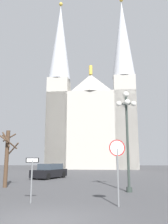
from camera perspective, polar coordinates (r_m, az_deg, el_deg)
ground_plane at (r=8.54m, az=-10.26°, el=-24.73°), size 120.00×120.00×0.00m
cathedral at (r=48.37m, az=2.08°, el=-1.21°), size 17.80×13.95×35.06m
stop_sign at (r=10.65m, az=8.11°, el=-11.34°), size 0.71×0.22×2.84m
one_way_arrow_sign at (r=11.63m, az=-12.57°, el=-14.52°), size 0.61×0.14×2.05m
street_lamp at (r=15.28m, az=10.39°, el=-3.06°), size 1.29×1.29×6.33m
bare_tree at (r=18.05m, az=-18.22°, el=-10.01°), size 1.48×1.52×4.01m
parked_car_near_black at (r=24.97m, az=-8.38°, el=-14.08°), size 3.31×4.47×1.46m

